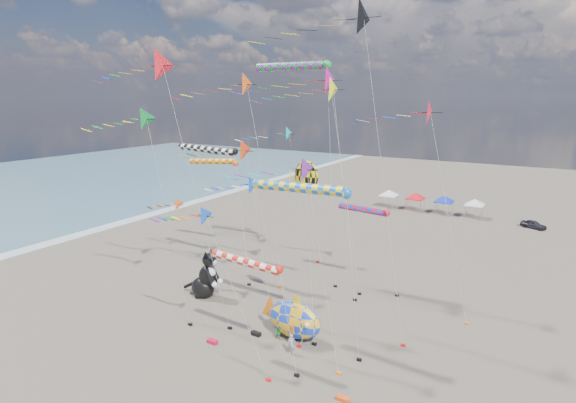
% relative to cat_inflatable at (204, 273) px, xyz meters
% --- Properties ---
extents(ground, '(260.00, 260.00, 0.00)m').
position_rel_cat_inflatable_xyz_m(ground, '(9.52, -12.58, -2.59)').
color(ground, '#50463A').
rests_on(ground, ground).
extents(delta_kite_0, '(11.92, 2.42, 20.02)m').
position_rel_cat_inflatable_xyz_m(delta_kite_0, '(19.35, 7.67, 15.96)').
color(delta_kite_0, red).
rests_on(delta_kite_0, ground).
extents(delta_kite_1, '(16.15, 2.95, 23.23)m').
position_rel_cat_inflatable_xyz_m(delta_kite_1, '(8.32, 8.63, 18.92)').
color(delta_kite_1, '#DA1196').
rests_on(delta_kite_1, ground).
extents(delta_kite_2, '(9.99, 1.61, 12.57)m').
position_rel_cat_inflatable_xyz_m(delta_kite_2, '(7.93, -8.47, 8.76)').
color(delta_kite_2, blue).
rests_on(delta_kite_2, ground).
extents(delta_kite_3, '(12.08, 2.10, 22.19)m').
position_rel_cat_inflatable_xyz_m(delta_kite_3, '(5.69, -1.06, 18.20)').
color(delta_kite_3, '#FF5717').
rests_on(delta_kite_3, ground).
extents(delta_kite_4, '(8.42, 2.04, 12.73)m').
position_rel_cat_inflatable_xyz_m(delta_kite_4, '(3.32, 2.40, 8.82)').
color(delta_kite_4, blue).
rests_on(delta_kite_4, ground).
extents(delta_kite_5, '(9.77, 1.77, 7.92)m').
position_rel_cat_inflatable_xyz_m(delta_kite_5, '(-10.28, 7.59, 4.09)').
color(delta_kite_5, orange).
rests_on(delta_kite_5, ground).
extents(delta_kite_6, '(10.78, 2.06, 19.40)m').
position_rel_cat_inflatable_xyz_m(delta_kite_6, '(-1.20, -5.27, 15.43)').
color(delta_kite_6, '#107C31').
rests_on(delta_kite_6, ground).
extents(delta_kite_7, '(10.99, 1.95, 16.84)m').
position_rel_cat_inflatable_xyz_m(delta_kite_7, '(0.80, 14.77, 12.90)').
color(delta_kite_7, '#0FC3BF').
rests_on(delta_kite_7, ground).
extents(delta_kite_8, '(13.37, 2.89, 24.12)m').
position_rel_cat_inflatable_xyz_m(delta_kite_8, '(1.34, -3.95, 19.87)').
color(delta_kite_8, red).
rests_on(delta_kite_8, ground).
extents(delta_kite_9, '(14.01, 2.95, 27.32)m').
position_rel_cat_inflatable_xyz_m(delta_kite_9, '(15.73, 1.14, 23.03)').
color(delta_kite_9, black).
rests_on(delta_kite_9, ground).
extents(delta_kite_10, '(12.96, 2.66, 22.17)m').
position_rel_cat_inflatable_xyz_m(delta_kite_10, '(9.38, 7.03, 17.99)').
color(delta_kite_10, '#F8FF1F').
rests_on(delta_kite_10, ground).
extents(delta_kite_11, '(9.35, 1.93, 16.14)m').
position_rel_cat_inflatable_xyz_m(delta_kite_11, '(13.79, -5.13, 12.23)').
color(delta_kite_11, purple).
rests_on(delta_kite_11, ground).
extents(delta_kite_12, '(11.88, 2.43, 15.99)m').
position_rel_cat_inflatable_xyz_m(delta_kite_12, '(1.73, 5.84, 11.89)').
color(delta_kite_12, red).
rests_on(delta_kite_12, ground).
extents(windsock_0, '(8.61, 0.72, 12.69)m').
position_rel_cat_inflatable_xyz_m(windsock_0, '(-6.61, 10.24, 9.67)').
color(windsock_0, '#DA4D12').
rests_on(windsock_0, ground).
extents(windsock_1, '(6.85, 0.65, 9.05)m').
position_rel_cat_inflatable_xyz_m(windsock_1, '(13.20, 10.21, 6.06)').
color(windsock_1, red).
rests_on(windsock_1, ground).
extents(windsock_2, '(7.69, 0.65, 8.41)m').
position_rel_cat_inflatable_xyz_m(windsock_2, '(10.67, -6.96, 5.44)').
color(windsock_2, red).
rests_on(windsock_2, ground).
extents(windsock_3, '(9.50, 0.74, 14.93)m').
position_rel_cat_inflatable_xyz_m(windsock_3, '(-2.85, 4.68, 11.90)').
color(windsock_3, black).
rests_on(windsock_3, ground).
extents(windsock_4, '(9.95, 0.83, 13.62)m').
position_rel_cat_inflatable_xyz_m(windsock_4, '(12.79, -2.71, 10.57)').
color(windsock_4, blue).
rests_on(windsock_4, ground).
extents(windsock_5, '(9.74, 0.92, 23.62)m').
position_rel_cat_inflatable_xyz_m(windsock_5, '(5.41, 9.10, 20.49)').
color(windsock_5, '#198C35').
rests_on(windsock_5, ground).
extents(angelfish_kite, '(3.74, 3.02, 15.02)m').
position_rel_cat_inflatable_xyz_m(angelfish_kite, '(11.73, -0.48, 11.00)').
color(angelfish_kite, yellow).
rests_on(angelfish_kite, ground).
extents(cat_inflatable, '(3.98, 2.22, 5.17)m').
position_rel_cat_inflatable_xyz_m(cat_inflatable, '(0.00, 0.00, 0.00)').
color(cat_inflatable, black).
rests_on(cat_inflatable, ground).
extents(fish_inflatable, '(6.60, 2.83, 4.27)m').
position_rel_cat_inflatable_xyz_m(fish_inflatable, '(11.94, -2.43, -0.82)').
color(fish_inflatable, blue).
rests_on(fish_inflatable, ground).
extents(person_adult, '(0.73, 0.59, 1.74)m').
position_rel_cat_inflatable_xyz_m(person_adult, '(12.99, -4.64, -1.72)').
color(person_adult, gray).
rests_on(person_adult, ground).
extents(child_green, '(0.53, 0.42, 1.08)m').
position_rel_cat_inflatable_xyz_m(child_green, '(10.85, -3.21, -2.05)').
color(child_green, '#207C2D').
rests_on(child_green, ground).
extents(child_blue, '(0.55, 0.65, 1.04)m').
position_rel_cat_inflatable_xyz_m(child_blue, '(12.20, -2.50, -2.07)').
color(child_blue, '#262698').
rests_on(child_blue, ground).
extents(kite_bag_0, '(0.90, 0.44, 0.30)m').
position_rel_cat_inflatable_xyz_m(kite_bag_0, '(6.48, -6.59, -2.44)').
color(kite_bag_0, red).
rests_on(kite_bag_0, ground).
extents(kite_bag_1, '(0.90, 0.44, 0.30)m').
position_rel_cat_inflatable_xyz_m(kite_bag_1, '(8.86, -3.66, -2.44)').
color(kite_bag_1, black).
rests_on(kite_bag_1, ground).
extents(kite_bag_2, '(0.90, 0.44, 0.30)m').
position_rel_cat_inflatable_xyz_m(kite_bag_2, '(18.84, -7.72, -2.44)').
color(kite_bag_2, '#EC4B13').
rests_on(kite_bag_2, ground).
extents(tent_row, '(19.20, 4.20, 3.80)m').
position_rel_cat_inflatable_xyz_m(tent_row, '(11.02, 47.42, 0.56)').
color(tent_row, silver).
rests_on(tent_row, ground).
extents(parked_car, '(4.04, 2.82, 1.28)m').
position_rel_cat_inflatable_xyz_m(parked_car, '(27.68, 45.42, -1.95)').
color(parked_car, '#26262D').
rests_on(parked_car, ground).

